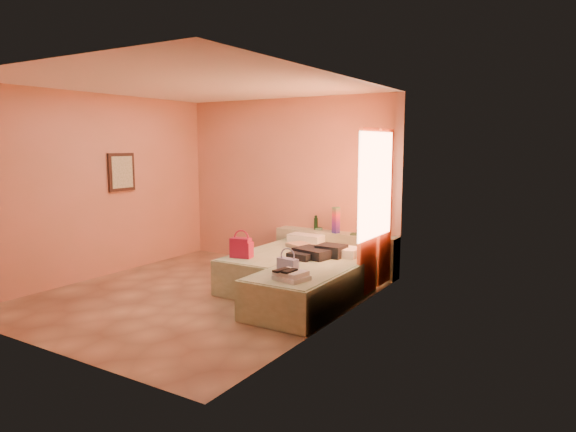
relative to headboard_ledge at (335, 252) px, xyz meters
name	(u,v)px	position (x,y,z in m)	size (l,w,h in m)	color
ground	(202,295)	(-0.98, -2.10, -0.33)	(4.50, 4.50, 0.00)	tan
room_walls	(237,162)	(-0.77, -1.53, 1.46)	(4.02, 4.51, 2.81)	tan
headboard_ledge	(335,252)	(0.00, 0.00, 0.00)	(2.05, 0.30, 0.65)	#ADB796
bed_left	(280,267)	(-0.38, -1.05, -0.08)	(0.90, 2.00, 0.50)	#ABC49E
bed_right	(312,286)	(0.52, -1.70, -0.08)	(0.90, 2.00, 0.50)	#ABC49E
water_bottle	(316,223)	(-0.37, 0.03, 0.44)	(0.06, 0.06, 0.23)	#12311A
rainbow_box	(336,220)	(0.04, -0.07, 0.53)	(0.09, 0.09, 0.41)	#B5163E
small_dish	(318,229)	(-0.34, 0.06, 0.34)	(0.13, 0.13, 0.03)	#4E906D
green_book	(356,234)	(0.39, -0.07, 0.34)	(0.16, 0.11, 0.03)	#284B2D
flower_vase	(379,229)	(0.74, -0.04, 0.45)	(0.19, 0.19, 0.25)	white
magenta_handbag	(242,248)	(-0.57, -1.72, 0.31)	(0.29, 0.16, 0.27)	#B5163E
khaki_garment	(300,245)	(-0.24, -0.71, 0.21)	(0.36, 0.29, 0.06)	tan
clothes_pile	(317,252)	(0.31, -1.20, 0.26)	(0.54, 0.54, 0.16)	black
blue_handbag	(288,265)	(0.39, -2.07, 0.26)	(0.26, 0.11, 0.17)	#4453A3
towel_stack	(291,276)	(0.62, -2.36, 0.23)	(0.35, 0.30, 0.10)	silver
sandal_pair	(285,271)	(0.56, -2.41, 0.29)	(0.16, 0.22, 0.02)	black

